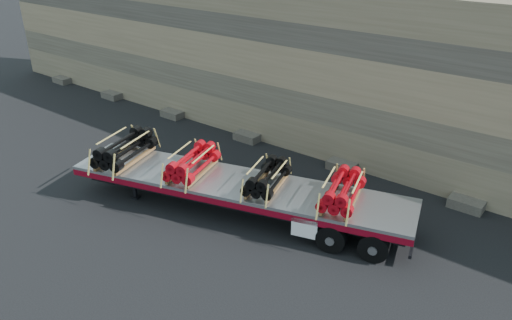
{
  "coord_description": "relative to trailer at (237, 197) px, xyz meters",
  "views": [
    {
      "loc": [
        10.44,
        -12.0,
        9.28
      ],
      "look_at": [
        0.54,
        0.79,
        1.51
      ],
      "focal_mm": 35.0,
      "sensor_mm": 36.0,
      "label": 1
    }
  ],
  "objects": [
    {
      "name": "rock_wall",
      "position": [
        -0.7,
        6.99,
        2.9
      ],
      "size": [
        44.0,
        3.0,
        7.0
      ],
      "primitive_type": "cube",
      "color": "#7A6B54",
      "rests_on": "ground"
    },
    {
      "name": "bundle_rear",
      "position": [
        3.5,
        0.99,
        0.99
      ],
      "size": [
        1.67,
        2.43,
        0.78
      ],
      "primitive_type": null,
      "rotation": [
        0.0,
        0.0,
        0.28
      ],
      "color": "#BA0915",
      "rests_on": "trailer"
    },
    {
      "name": "trailer",
      "position": [
        0.0,
        0.0,
        0.0
      ],
      "size": [
        12.23,
        5.5,
        1.21
      ],
      "primitive_type": null,
      "rotation": [
        0.0,
        0.0,
        0.28
      ],
      "color": "#A3A5AA",
      "rests_on": "ground"
    },
    {
      "name": "bundle_midrear",
      "position": [
        1.07,
        0.3,
        0.97
      ],
      "size": [
        1.57,
        2.29,
        0.74
      ],
      "primitive_type": null,
      "rotation": [
        0.0,
        0.0,
        0.28
      ],
      "color": "black",
      "rests_on": "trailer"
    },
    {
      "name": "bundle_front",
      "position": [
        -4.35,
        -1.23,
        1.05
      ],
      "size": [
        1.9,
        2.77,
        0.9
      ],
      "primitive_type": null,
      "rotation": [
        0.0,
        0.0,
        0.28
      ],
      "color": "black",
      "rests_on": "trailer"
    },
    {
      "name": "bundle_midfront",
      "position": [
        -1.64,
        -0.46,
        1.01
      ],
      "size": [
        1.72,
        2.5,
        0.81
      ],
      "primitive_type": null,
      "rotation": [
        0.0,
        0.0,
        0.28
      ],
      "color": "#BA0915",
      "rests_on": "trailer"
    },
    {
      "name": "ground",
      "position": [
        -0.7,
        0.49,
        -0.6
      ],
      "size": [
        120.0,
        120.0,
        0.0
      ],
      "primitive_type": "plane",
      "color": "black",
      "rests_on": "ground"
    }
  ]
}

